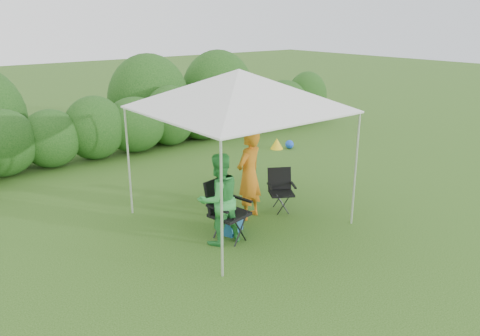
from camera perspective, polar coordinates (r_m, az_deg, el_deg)
ground at (r=8.70m, az=1.93°, el=-7.16°), size 70.00×70.00×0.00m
hedge at (r=13.39m, az=-14.58°, el=5.02°), size 16.63×1.53×1.80m
canopy at (r=8.36m, az=-0.13°, el=9.49°), size 3.10×3.10×2.83m
chair_right at (r=9.33m, az=4.98°, el=-2.30°), size 0.65×0.64×0.84m
chair_left at (r=8.06m, az=-1.83°, el=-4.64°), size 0.74×0.69×1.06m
man at (r=8.78m, az=1.10°, el=-0.82°), size 0.73×0.58×1.73m
woman at (r=7.83m, az=-2.59°, el=-3.81°), size 0.82×0.67×1.59m
cooler at (r=8.43m, az=-1.18°, el=-6.63°), size 0.53×0.47×0.37m
bottle at (r=8.30m, az=-0.70°, el=-4.62°), size 0.07×0.07×0.27m
lawn_toy at (r=13.75m, az=4.91°, el=2.95°), size 0.63×0.52×0.31m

